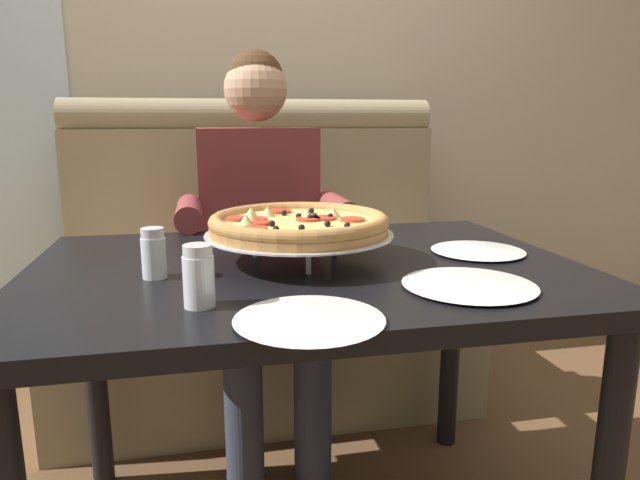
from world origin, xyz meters
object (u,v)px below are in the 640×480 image
at_px(dining_table, 306,302).
at_px(plate_far_side, 309,316).
at_px(pizza, 299,225).
at_px(plate_near_left, 478,249).
at_px(shaker_pepper_flakes, 154,257).
at_px(diner_main, 261,223).
at_px(shaker_parmesan, 199,281).
at_px(booth_bench, 264,289).
at_px(plate_near_right, 469,282).

relative_size(dining_table, plate_far_side, 4.95).
height_order(pizza, plate_near_left, pizza).
bearing_deg(plate_near_left, shaker_pepper_flakes, -175.09).
bearing_deg(diner_main, dining_table, -87.15).
xyz_separation_m(dining_table, shaker_parmesan, (-0.23, -0.25, 0.14)).
distance_m(booth_bench, diner_main, 0.41).
xyz_separation_m(dining_table, diner_main, (-0.03, 0.63, 0.07)).
relative_size(booth_bench, diner_main, 1.17).
distance_m(shaker_parmesan, plate_far_side, 0.21).
bearing_deg(plate_near_left, diner_main, 126.81).
relative_size(pizza, shaker_parmesan, 3.89).
distance_m(shaker_parmesan, plate_near_left, 0.72).
height_order(dining_table, plate_far_side, plate_far_side).
height_order(diner_main, plate_near_right, diner_main).
bearing_deg(booth_bench, shaker_pepper_flakes, -108.87).
relative_size(diner_main, plate_near_left, 5.68).
xyz_separation_m(booth_bench, dining_table, (0.00, -0.90, 0.24)).
bearing_deg(diner_main, plate_near_left, -53.19).
xyz_separation_m(diner_main, shaker_parmesan, (-0.20, -0.88, 0.07)).
xyz_separation_m(booth_bench, shaker_pepper_flakes, (-0.32, -0.95, 0.38)).
height_order(shaker_parmesan, shaker_pepper_flakes, shaker_parmesan).
distance_m(shaker_pepper_flakes, plate_near_right, 0.63).
distance_m(diner_main, shaker_pepper_flakes, 0.74).
bearing_deg(shaker_pepper_flakes, booth_bench, 71.13).
xyz_separation_m(dining_table, pizza, (-0.01, 0.03, 0.17)).
bearing_deg(dining_table, plate_near_right, -41.66).
xyz_separation_m(pizza, shaker_parmesan, (-0.22, -0.28, -0.04)).
height_order(shaker_pepper_flakes, plate_near_left, shaker_pepper_flakes).
distance_m(dining_table, plate_near_left, 0.44).
height_order(pizza, shaker_parmesan, pizza).
bearing_deg(plate_far_side, dining_table, 80.23).
relative_size(shaker_parmesan, plate_near_left, 0.49).
bearing_deg(plate_near_left, booth_bench, 115.94).
relative_size(booth_bench, pizza, 3.50).
height_order(diner_main, pizza, diner_main).
relative_size(dining_table, plate_near_right, 4.69).
bearing_deg(diner_main, pizza, -88.06).
bearing_deg(diner_main, shaker_parmesan, -102.91).
bearing_deg(diner_main, plate_far_side, -91.83).
distance_m(diner_main, plate_far_side, 1.00).
bearing_deg(shaker_pepper_flakes, plate_far_side, -50.96).
bearing_deg(booth_bench, plate_near_right, -76.47).
distance_m(booth_bench, plate_far_side, 1.31).
bearing_deg(plate_far_side, shaker_parmesan, 145.69).
xyz_separation_m(booth_bench, plate_near_right, (0.27, -1.14, 0.34)).
xyz_separation_m(dining_table, shaker_pepper_flakes, (-0.32, -0.05, 0.13)).
xyz_separation_m(booth_bench, plate_far_side, (-0.06, -1.27, 0.34)).
height_order(diner_main, plate_near_left, diner_main).
bearing_deg(diner_main, booth_bench, 83.26).
relative_size(shaker_parmesan, plate_near_right, 0.42).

